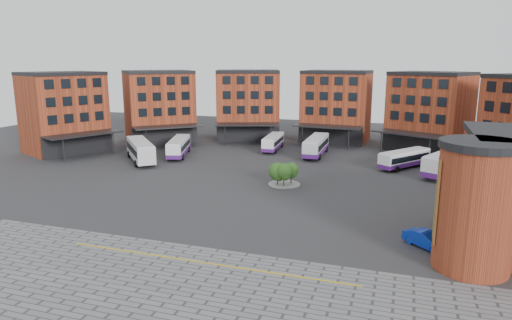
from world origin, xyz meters
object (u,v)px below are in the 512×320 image
(bus_c, at_px, (273,142))
(bus_a, at_px, (140,149))
(bus_f, at_px, (448,162))
(bus_e, at_px, (405,158))
(tree_island, at_px, (283,172))
(bus_b, at_px, (179,147))
(blue_car, at_px, (427,240))
(bus_d, at_px, (316,146))

(bus_c, bearing_deg, bus_a, -142.12)
(bus_c, distance_m, bus_f, 31.66)
(bus_f, bearing_deg, bus_c, -172.93)
(bus_e, bearing_deg, bus_f, 13.43)
(bus_e, bearing_deg, tree_island, -98.36)
(bus_b, xyz_separation_m, blue_car, (40.48, -29.21, -0.92))
(bus_e, xyz_separation_m, blue_car, (2.40, -32.09, -0.78))
(bus_e, distance_m, blue_car, 32.19)
(bus_c, relative_size, blue_car, 2.20)
(tree_island, bearing_deg, bus_d, 88.84)
(blue_car, bearing_deg, tree_island, 88.99)
(bus_d, bearing_deg, bus_e, -19.75)
(bus_f, distance_m, blue_car, 29.77)
(bus_e, distance_m, bus_f, 6.72)
(bus_e, bearing_deg, blue_car, -49.64)
(bus_f, height_order, blue_car, bus_f)
(bus_c, height_order, bus_f, bus_f)
(bus_b, relative_size, bus_d, 0.95)
(tree_island, relative_size, bus_c, 0.43)
(bus_e, bearing_deg, bus_d, -162.90)
(bus_a, relative_size, blue_car, 2.43)
(bus_d, relative_size, blue_car, 2.56)
(bus_d, height_order, bus_f, bus_f)
(bus_b, bearing_deg, blue_car, -53.98)
(bus_b, distance_m, bus_f, 44.27)
(bus_a, bearing_deg, bus_f, -33.90)
(bus_b, xyz_separation_m, bus_e, (38.08, 2.88, -0.14))
(blue_car, bearing_deg, bus_a, 103.76)
(blue_car, bearing_deg, bus_b, 95.48)
(bus_a, distance_m, bus_d, 30.43)
(tree_island, relative_size, bus_d, 0.37)
(tree_island, relative_size, bus_a, 0.39)
(bus_a, bearing_deg, tree_island, -55.92)
(bus_e, relative_size, blue_car, 2.07)
(bus_e, xyz_separation_m, bus_f, (6.19, -2.58, 0.36))
(tree_island, distance_m, bus_b, 26.02)
(tree_island, height_order, bus_e, tree_island)
(bus_f, bearing_deg, bus_a, -146.51)
(blue_car, bearing_deg, bus_d, 66.41)
(bus_d, xyz_separation_m, blue_car, (17.47, -37.28, -1.04))
(bus_f, relative_size, blue_car, 2.70)
(bus_d, bearing_deg, bus_a, -153.13)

